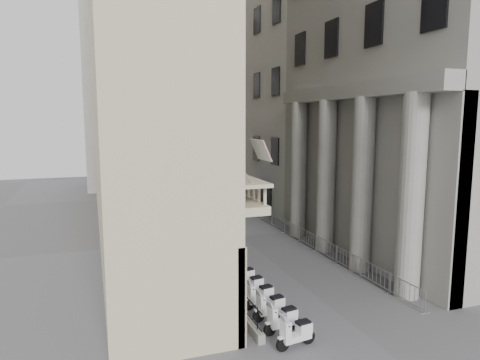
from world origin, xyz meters
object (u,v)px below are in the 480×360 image
object	(u,v)px
pedestrian_a	(212,212)
pedestrian_b	(236,210)
security_tent	(199,190)
scooter_0	(296,347)
street_lamp	(184,164)
info_kiosk	(195,215)

from	to	relation	value
pedestrian_a	pedestrian_b	distance (m)	2.26
security_tent	pedestrian_b	bearing A→B (deg)	-8.19
scooter_0	street_lamp	xyz separation A→B (m)	(-0.42, 18.94, 5.35)
security_tent	pedestrian_b	distance (m)	3.75
scooter_0	security_tent	bearing A→B (deg)	-12.50
scooter_0	pedestrian_b	size ratio (longest dim) A/B	0.91
scooter_0	pedestrian_b	world-z (taller)	pedestrian_b
info_kiosk	pedestrian_b	bearing A→B (deg)	23.72
security_tent	pedestrian_b	world-z (taller)	security_tent
scooter_0	pedestrian_b	distance (m)	21.67
street_lamp	pedestrian_a	world-z (taller)	street_lamp
pedestrian_b	pedestrian_a	bearing A→B (deg)	18.66
security_tent	pedestrian_a	bearing A→B (deg)	-38.04
scooter_0	info_kiosk	size ratio (longest dim) A/B	0.76
street_lamp	info_kiosk	xyz separation A→B (m)	(1.03, 0.82, -4.34)
scooter_0	security_tent	world-z (taller)	security_tent
info_kiosk	scooter_0	bearing A→B (deg)	-87.39
security_tent	pedestrian_a	world-z (taller)	security_tent
scooter_0	pedestrian_a	xyz separation A→B (m)	(2.37, 20.88, 0.85)
scooter_0	pedestrian_a	distance (m)	21.03
info_kiosk	pedestrian_b	xyz separation A→B (m)	(3.99, 1.40, -0.18)
scooter_0	info_kiosk	xyz separation A→B (m)	(0.62, 19.76, 1.00)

